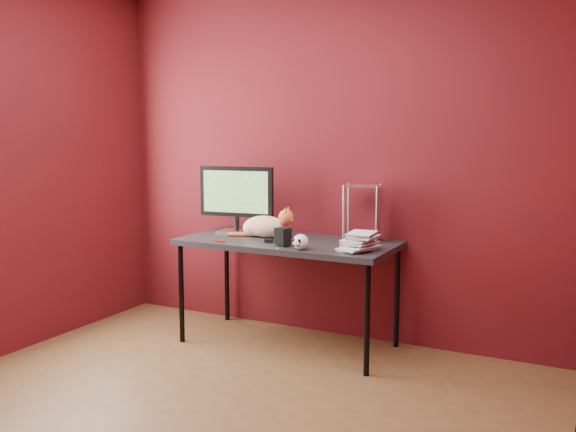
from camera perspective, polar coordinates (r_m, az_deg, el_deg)
The scene contains 11 objects.
room at distance 3.15m, azimuth -9.05°, elevation 6.31°, with size 3.52×3.52×2.61m.
desk at distance 4.47m, azimuth -0.00°, elevation -2.80°, with size 1.50×0.70×0.75m.
monitor at distance 4.73m, azimuth -4.61°, elevation 1.75°, with size 0.57×0.22×0.49m.
cat at distance 4.57m, azimuth -2.00°, elevation -0.92°, with size 0.48×0.20×0.23m.
skull_mug at distance 4.10m, azimuth 1.12°, elevation -2.31°, with size 0.10×0.11×0.10m.
speaker at distance 4.23m, azimuth -0.47°, elevation -1.94°, with size 0.11×0.11×0.12m.
book_stack at distance 4.08m, azimuth 5.62°, elevation 6.21°, with size 0.24×0.27×1.32m.
wire_rack at distance 4.45m, azimuth 6.60°, elevation 0.31°, with size 0.26×0.23×0.39m.
pocket_knife at distance 4.40m, azimuth -6.09°, elevation -2.26°, with size 0.07×0.02×0.01m, color #9C170C.
black_gadget at distance 4.37m, azimuth -1.72°, elevation -2.22°, with size 0.05×0.03×0.03m, color black.
washer at distance 4.17m, azimuth -0.70°, elevation -2.85°, with size 0.05×0.05×0.00m, color silver.
Camera 1 is at (1.85, -2.54, 1.52)m, focal length 40.00 mm.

